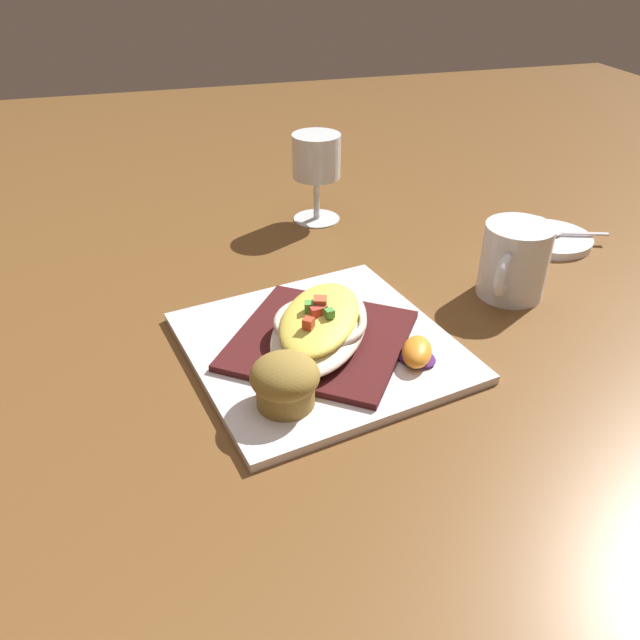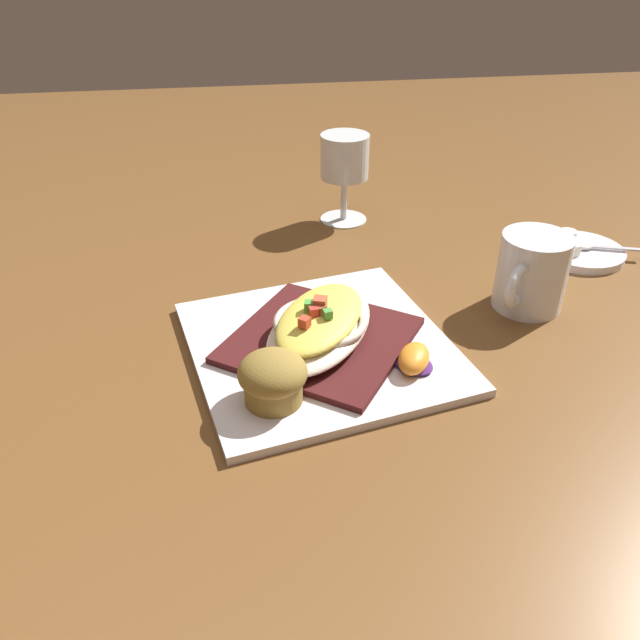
% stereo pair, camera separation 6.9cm
% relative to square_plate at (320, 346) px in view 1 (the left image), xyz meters
% --- Properties ---
extents(ground_plane, '(2.60, 2.60, 0.00)m').
position_rel_square_plate_xyz_m(ground_plane, '(0.00, 0.00, -0.01)').
color(ground_plane, brown).
extents(square_plate, '(0.32, 0.32, 0.01)m').
position_rel_square_plate_xyz_m(square_plate, '(0.00, 0.00, 0.00)').
color(square_plate, white).
rests_on(square_plate, ground_plane).
extents(folded_napkin, '(0.25, 0.25, 0.01)m').
position_rel_square_plate_xyz_m(folded_napkin, '(0.00, 0.00, 0.01)').
color(folded_napkin, '#451718').
rests_on(folded_napkin, square_plate).
extents(gratin_dish, '(0.18, 0.21, 0.05)m').
position_rel_square_plate_xyz_m(gratin_dish, '(0.00, 0.00, 0.03)').
color(gratin_dish, beige).
rests_on(gratin_dish, folded_napkin).
extents(muffin, '(0.07, 0.07, 0.05)m').
position_rel_square_plate_xyz_m(muffin, '(0.06, 0.09, 0.03)').
color(muffin, olive).
rests_on(muffin, square_plate).
extents(orange_garnish, '(0.06, 0.06, 0.02)m').
position_rel_square_plate_xyz_m(orange_garnish, '(-0.09, 0.06, 0.01)').
color(orange_garnish, '#4A2369').
rests_on(orange_garnish, square_plate).
extents(coffee_mug, '(0.10, 0.10, 0.09)m').
position_rel_square_plate_xyz_m(coffee_mug, '(-0.27, -0.05, 0.04)').
color(coffee_mug, white).
rests_on(coffee_mug, ground_plane).
extents(stemmed_glass, '(0.07, 0.07, 0.14)m').
position_rel_square_plate_xyz_m(stemmed_glass, '(-0.09, -0.35, 0.09)').
color(stemmed_glass, white).
rests_on(stemmed_glass, ground_plane).
extents(creamer_saucer, '(0.12, 0.12, 0.01)m').
position_rel_square_plate_xyz_m(creamer_saucer, '(-0.40, -0.17, 0.00)').
color(creamer_saucer, white).
rests_on(creamer_saucer, ground_plane).
extents(spoon, '(0.10, 0.05, 0.01)m').
position_rel_square_plate_xyz_m(spoon, '(-0.41, -0.17, 0.01)').
color(spoon, silver).
rests_on(spoon, creamer_saucer).
extents(creamer_cup_0, '(0.02, 0.02, 0.02)m').
position_rel_square_plate_xyz_m(creamer_cup_0, '(-0.39, -0.20, 0.01)').
color(creamer_cup_0, white).
rests_on(creamer_cup_0, creamer_saucer).
extents(creamer_cup_1, '(0.02, 0.02, 0.02)m').
position_rel_square_plate_xyz_m(creamer_cup_1, '(-0.38, -0.18, 0.01)').
color(creamer_cup_1, silver).
rests_on(creamer_cup_1, creamer_saucer).
extents(creamer_cup_2, '(0.02, 0.02, 0.02)m').
position_rel_square_plate_xyz_m(creamer_cup_2, '(-0.38, -0.16, 0.01)').
color(creamer_cup_2, white).
rests_on(creamer_cup_2, creamer_saucer).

